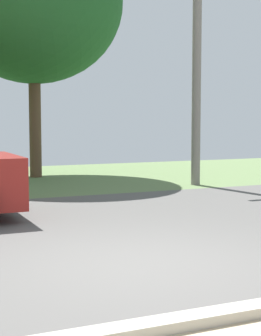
{
  "coord_description": "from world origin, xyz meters",
  "views": [
    {
      "loc": [
        -2.88,
        -6.05,
        1.81
      ],
      "look_at": [
        0.27,
        1.0,
        1.1
      ],
      "focal_mm": 59.16,
      "sensor_mm": 36.0,
      "label": 1
    }
  ],
  "objects": [
    {
      "name": "tree_right_far",
      "position": [
        1.31,
        10.4,
        5.21
      ],
      "size": [
        5.32,
        5.32,
        7.64
      ],
      "color": "brown",
      "rests_on": "ground_plane"
    },
    {
      "name": "ground_plane",
      "position": [
        0.0,
        2.95,
        -0.05
      ],
      "size": [
        40.0,
        22.0,
        0.2
      ],
      "color": "#565451"
    },
    {
      "name": "utility_pole",
      "position": [
        4.74,
        6.74,
        3.44
      ],
      "size": [
        1.8,
        0.24,
        6.53
      ],
      "color": "gray",
      "rests_on": "ground_plane"
    }
  ]
}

